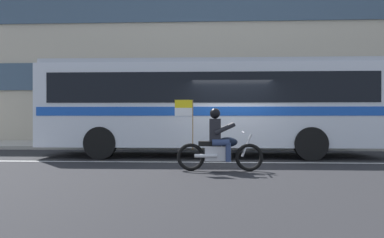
{
  "coord_description": "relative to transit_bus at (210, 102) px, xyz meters",
  "views": [
    {
      "loc": [
        -0.72,
        -11.31,
        1.34
      ],
      "look_at": [
        -1.21,
        -0.89,
        1.29
      ],
      "focal_mm": 33.72,
      "sensor_mm": 36.0,
      "label": 1
    }
  ],
  "objects": [
    {
      "name": "ground_plane",
      "position": [
        0.68,
        -1.19,
        -1.88
      ],
      "size": [
        60.0,
        60.0,
        0.0
      ],
      "primitive_type": "plane",
      "color": "black"
    },
    {
      "name": "sidewalk_curb",
      "position": [
        0.68,
        3.91,
        -1.81
      ],
      "size": [
        28.0,
        3.8,
        0.15
      ],
      "primitive_type": "cube",
      "color": "#A39E93",
      "rests_on": "ground_plane"
    },
    {
      "name": "lane_center_stripe",
      "position": [
        0.68,
        -1.79,
        -1.88
      ],
      "size": [
        26.6,
        0.14,
        0.01
      ],
      "primitive_type": "cube",
      "color": "silver",
      "rests_on": "ground_plane"
    },
    {
      "name": "office_building_facade",
      "position": [
        0.68,
        6.19,
        3.05
      ],
      "size": [
        28.0,
        0.89,
        9.85
      ],
      "color": "#B2A893",
      "rests_on": "ground_plane"
    },
    {
      "name": "transit_bus",
      "position": [
        0.0,
        0.0,
        0.0
      ],
      "size": [
        11.32,
        2.66,
        3.22
      ],
      "color": "silver",
      "rests_on": "ground_plane"
    },
    {
      "name": "motorcycle_with_rider",
      "position": [
        0.2,
        -3.54,
        -1.22
      ],
      "size": [
        2.2,
        0.64,
        1.78
      ],
      "color": "black",
      "rests_on": "ground_plane"
    },
    {
      "name": "fire_hydrant",
      "position": [
        -2.32,
        3.0,
        -1.36
      ],
      "size": [
        0.22,
        0.3,
        0.75
      ],
      "color": "red",
      "rests_on": "sidewalk_curb"
    }
  ]
}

